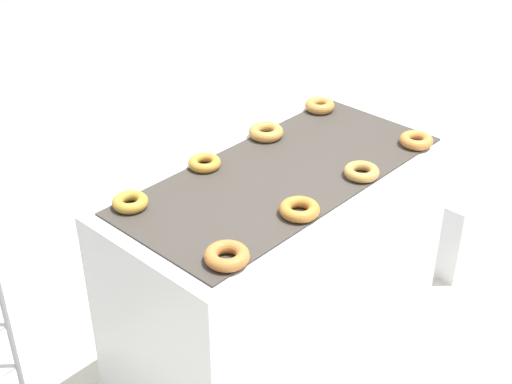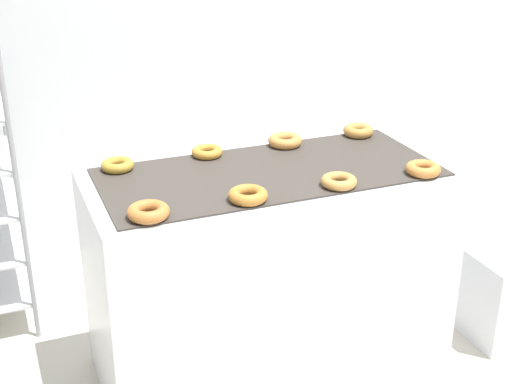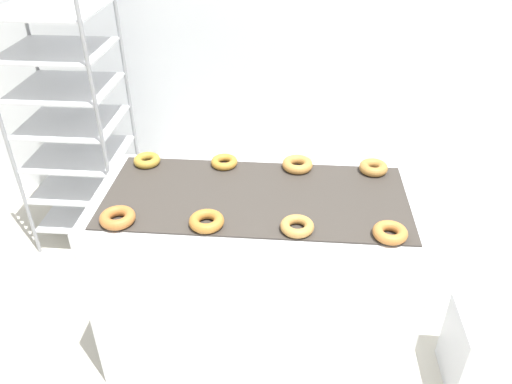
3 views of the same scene
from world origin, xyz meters
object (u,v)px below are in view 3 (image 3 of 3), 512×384
at_px(donut_near_midright, 297,226).
at_px(donut_near_left, 118,218).
at_px(donut_far_right, 373,168).
at_px(donut_near_right, 390,233).
at_px(donut_near_midleft, 207,221).
at_px(donut_far_midleft, 224,162).
at_px(glaze_bin, 488,352).
at_px(fryer_machine, 256,275).
at_px(baking_rack_cart, 72,122).
at_px(donut_far_midright, 297,164).
at_px(donut_far_left, 147,160).

bearing_deg(donut_near_midright, donut_near_left, -179.60).
bearing_deg(donut_far_right, donut_near_right, -89.14).
height_order(donut_near_midleft, donut_far_midleft, donut_near_midleft).
height_order(glaze_bin, donut_near_left, donut_near_left).
distance_m(glaze_bin, donut_near_midright, 1.27).
distance_m(fryer_machine, donut_near_left, 0.81).
bearing_deg(donut_near_midright, donut_near_right, -2.18).
distance_m(donut_near_right, donut_far_right, 0.53).
xyz_separation_m(donut_near_right, donut_far_right, (-0.01, 0.53, 0.00)).
bearing_deg(fryer_machine, donut_far_right, 25.01).
bearing_deg(donut_near_midright, glaze_bin, 3.94).
relative_size(baking_rack_cart, donut_far_midleft, 12.75).
bearing_deg(donut_near_left, donut_near_right, -0.46).
height_order(glaze_bin, donut_near_right, donut_near_right).
bearing_deg(glaze_bin, donut_far_midleft, 161.99).
bearing_deg(donut_near_midright, donut_far_right, 53.84).
height_order(donut_near_midleft, donut_near_midright, donut_near_midleft).
relative_size(donut_far_midleft, donut_far_midright, 0.88).
relative_size(donut_near_left, donut_near_right, 1.07).
xyz_separation_m(donut_far_midright, donut_far_right, (0.38, -0.00, 0.00)).
xyz_separation_m(baking_rack_cart, donut_far_midleft, (1.09, -0.67, 0.13)).
bearing_deg(donut_far_left, donut_near_midright, -32.71).
distance_m(baking_rack_cart, donut_far_midright, 1.61).
height_order(fryer_machine, baking_rack_cart, baking_rack_cart).
bearing_deg(donut_near_midright, donut_far_left, 147.29).
bearing_deg(glaze_bin, donut_far_midright, 155.99).
bearing_deg(baking_rack_cart, donut_far_midright, -24.52).
relative_size(glaze_bin, donut_near_midright, 3.13).
bearing_deg(fryer_machine, baking_rack_cart, 143.83).
xyz_separation_m(baking_rack_cart, donut_near_midright, (1.47, -1.18, 0.13)).
bearing_deg(donut_near_midleft, donut_far_right, 33.92).
distance_m(donut_near_midleft, donut_far_left, 0.63).
distance_m(donut_near_left, donut_near_right, 1.15).
xyz_separation_m(donut_near_midleft, donut_far_left, (-0.39, 0.50, -0.00)).
relative_size(fryer_machine, donut_near_midright, 10.62).
height_order(glaze_bin, donut_near_midright, donut_near_midright).
bearing_deg(donut_near_right, fryer_machine, 155.48).
relative_size(glaze_bin, donut_near_right, 3.11).
bearing_deg(fryer_machine, donut_near_midleft, -127.92).
bearing_deg(fryer_machine, donut_near_left, -156.27).
bearing_deg(donut_far_right, fryer_machine, -154.99).
bearing_deg(donut_far_left, fryer_machine, -23.24).
distance_m(donut_near_right, donut_far_midright, 0.65).
bearing_deg(donut_far_left, donut_near_midleft, -51.72).
bearing_deg(donut_near_right, donut_near_midleft, 178.75).
height_order(donut_near_right, donut_far_right, donut_far_right).
relative_size(glaze_bin, donut_far_midleft, 3.33).
height_order(glaze_bin, donut_far_midright, donut_far_midright).
bearing_deg(donut_far_midright, donut_near_midright, -89.49).
bearing_deg(donut_near_right, donut_far_left, 156.12).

